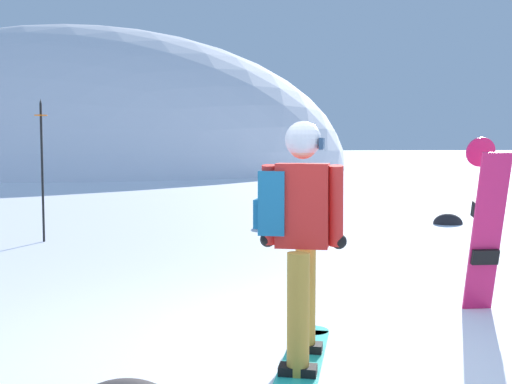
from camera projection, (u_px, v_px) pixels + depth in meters
The scene contains 7 objects.
ground_plane at pixel (299, 359), 4.58m from camera, with size 300.00×300.00×0.00m, color white.
ridge_peak_main at pixel (88, 169), 40.12m from camera, with size 32.72×29.45×17.30m.
snowboarder_main at pixel (298, 236), 4.37m from camera, with size 0.72×1.78×1.71m.
spare_snowboard at pixel (486, 224), 5.78m from camera, with size 0.28×0.38×1.63m.
piste_marker_near at pixel (42, 161), 9.98m from camera, with size 0.20×0.20×2.27m.
rock_dark at pixel (448, 224), 12.32m from camera, with size 0.57×0.49×0.40m.
rock_small at pixel (270, 228), 11.68m from camera, with size 0.60×0.51×0.42m.
Camera 1 is at (-0.80, -4.41, 1.56)m, focal length 44.24 mm.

